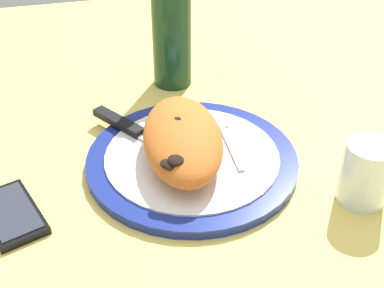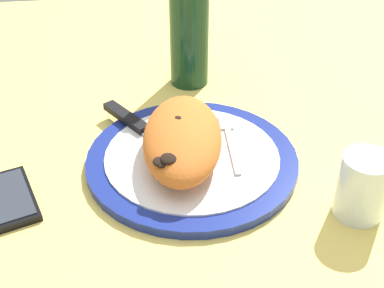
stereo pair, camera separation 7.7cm
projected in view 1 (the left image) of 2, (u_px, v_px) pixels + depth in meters
ground_plane at (192, 171)px, 80.35cm from camera, size 150.00×150.00×3.00cm
plate at (192, 160)px, 78.99cm from camera, size 32.15×32.15×1.75cm
calzone at (183, 140)px, 75.90cm from camera, size 23.59×14.45×6.43cm
fork at (225, 135)px, 82.39cm from camera, size 15.82×2.37×0.40cm
knife at (131, 129)px, 83.33cm from camera, size 20.49×14.79×1.20cm
smartphone at (11, 214)px, 69.66cm from camera, size 13.60×10.30×1.16cm
water_glass at (365, 176)px, 70.65cm from camera, size 6.69×6.69×9.19cm
wine_bottle at (172, 32)px, 94.55cm from camera, size 7.22×7.22×25.94cm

